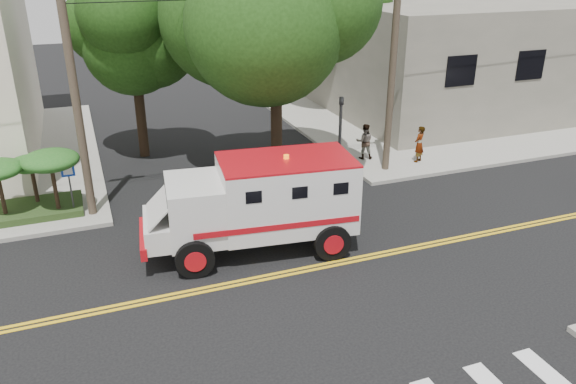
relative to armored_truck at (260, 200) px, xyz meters
name	(u,v)px	position (x,y,z in m)	size (l,w,h in m)	color
ground	(304,270)	(0.77, -1.70, -1.68)	(100.00, 100.00, 0.00)	black
sidewalk_ne	(430,112)	(14.27, 11.80, -1.60)	(17.00, 17.00, 0.15)	gray
building_right	(453,56)	(15.77, 12.30, 1.47)	(14.00, 12.00, 6.00)	#69665A
utility_pole_left	(74,91)	(-4.83, 4.30, 2.82)	(0.28, 0.28, 9.00)	#382D23
utility_pole_right	(393,66)	(7.07, 4.50, 2.82)	(0.28, 0.28, 9.00)	#382D23
tree_left	(140,27)	(-1.91, 10.08, 4.05)	(4.48, 4.20, 7.70)	black
tree_right	(345,3)	(9.62, 14.07, 4.41)	(4.80, 4.50, 8.20)	black
traffic_signal	(340,132)	(4.57, 3.90, 0.55)	(0.15, 0.18, 3.60)	#3F3F42
accessibility_sign	(70,182)	(-5.43, 4.47, -0.31)	(0.45, 0.10, 2.02)	#3F3F42
palm_planter	(30,174)	(-6.66, 4.92, -0.03)	(3.52, 2.63, 2.36)	#1E3314
armored_truck	(260,200)	(0.00, 0.00, 0.00)	(6.71, 3.23, 2.95)	silver
pedestrian_a	(419,144)	(8.85, 4.76, -0.73)	(0.58, 0.38, 1.60)	gray
pedestrian_b	(364,141)	(6.82, 5.98, -0.74)	(0.77, 0.60, 1.58)	gray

